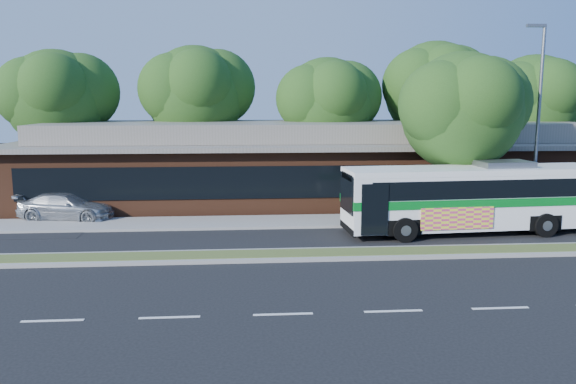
# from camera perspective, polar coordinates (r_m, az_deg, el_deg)

# --- Properties ---
(ground) EXTENTS (120.00, 120.00, 0.00)m
(ground) POSITION_cam_1_polar(r_m,az_deg,el_deg) (20.43, 7.04, -6.86)
(ground) COLOR black
(ground) RESTS_ON ground
(median_strip) EXTENTS (26.00, 1.10, 0.15)m
(median_strip) POSITION_cam_1_polar(r_m,az_deg,el_deg) (20.98, 6.72, -6.21)
(median_strip) COLOR #3A4D20
(median_strip) RESTS_ON ground
(sidewalk) EXTENTS (44.00, 2.60, 0.12)m
(sidewalk) POSITION_cam_1_polar(r_m,az_deg,el_deg) (26.53, 4.34, -2.94)
(sidewalk) COLOR gray
(sidewalk) RESTS_ON ground
(plaza_building) EXTENTS (33.20, 11.20, 4.45)m
(plaza_building) POSITION_cam_1_polar(r_m,az_deg,el_deg) (32.66, 2.66, 3.05)
(plaza_building) COLOR #552C1A
(plaza_building) RESTS_ON ground
(lamp_post) EXTENTS (0.93, 0.18, 9.07)m
(lamp_post) POSITION_cam_1_polar(r_m,az_deg,el_deg) (28.63, 24.03, 6.97)
(lamp_post) COLOR slate
(lamp_post) RESTS_ON ground
(tree_bg_a) EXTENTS (6.47, 5.80, 8.63)m
(tree_bg_a) POSITION_cam_1_polar(r_m,az_deg,el_deg) (35.99, -21.78, 8.94)
(tree_bg_a) COLOR black
(tree_bg_a) RESTS_ON ground
(tree_bg_b) EXTENTS (6.69, 6.00, 9.00)m
(tree_bg_b) POSITION_cam_1_polar(r_m,az_deg,el_deg) (35.49, -8.68, 9.94)
(tree_bg_b) COLOR black
(tree_bg_b) RESTS_ON ground
(tree_bg_c) EXTENTS (6.24, 5.60, 8.26)m
(tree_bg_c) POSITION_cam_1_polar(r_m,az_deg,el_deg) (34.79, 4.60, 9.12)
(tree_bg_c) COLOR black
(tree_bg_c) RESTS_ON ground
(tree_bg_d) EXTENTS (6.91, 6.20, 9.37)m
(tree_bg_d) POSITION_cam_1_polar(r_m,az_deg,el_deg) (37.50, 15.23, 10.10)
(tree_bg_d) COLOR black
(tree_bg_d) RESTS_ON ground
(tree_bg_e) EXTENTS (6.47, 5.80, 8.50)m
(tree_bg_e) POSITION_cam_1_polar(r_m,az_deg,el_deg) (38.97, 24.09, 8.59)
(tree_bg_e) COLOR black
(tree_bg_e) RESTS_ON ground
(transit_bus) EXTENTS (11.19, 3.16, 3.11)m
(transit_bus) POSITION_cam_1_polar(r_m,az_deg,el_deg) (25.30, 18.31, -0.13)
(transit_bus) COLOR white
(transit_bus) RESTS_ON ground
(sedan) EXTENTS (4.77, 2.59, 1.31)m
(sedan) POSITION_cam_1_polar(r_m,az_deg,el_deg) (28.81, -21.59, -1.39)
(sedan) COLOR #B3B6BA
(sedan) RESTS_ON ground
(sidewalk_tree) EXTENTS (6.12, 5.49, 7.89)m
(sidewalk_tree) POSITION_cam_1_polar(r_m,az_deg,el_deg) (27.58, 17.89, 8.03)
(sidewalk_tree) COLOR black
(sidewalk_tree) RESTS_ON ground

